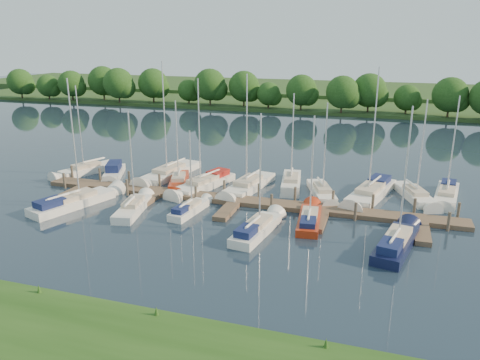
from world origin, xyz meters
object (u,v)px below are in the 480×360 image
(sailboat_s_2, at_px, (190,210))
(dock, at_px, (235,203))
(sailboat_n_0, at_px, (86,171))
(sailboat_n_5, at_px, (248,187))
(motorboat, at_px, (114,173))

(sailboat_s_2, bearing_deg, dock, 52.58)
(sailboat_n_0, height_order, sailboat_n_5, sailboat_n_5)
(motorboat, bearing_deg, sailboat_n_5, 156.80)
(sailboat_n_0, bearing_deg, sailboat_n_5, -157.82)
(motorboat, distance_m, sailboat_n_5, 15.42)
(sailboat_n_0, bearing_deg, sailboat_s_2, 176.70)
(motorboat, relative_size, sailboat_s_2, 0.79)
(sailboat_n_0, xyz_separation_m, sailboat_s_2, (16.04, -7.80, 0.03))
(sailboat_n_5, bearing_deg, sailboat_n_0, 8.89)
(sailboat_n_0, distance_m, motorboat, 3.60)
(sailboat_n_5, height_order, sailboat_s_2, sailboat_n_5)
(dock, relative_size, motorboat, 6.68)
(sailboat_s_2, bearing_deg, motorboat, 155.03)
(sailboat_n_0, bearing_deg, dock, -170.97)
(sailboat_n_0, xyz_separation_m, sailboat_n_5, (19.02, -0.15, -0.00))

